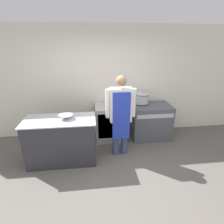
{
  "coord_description": "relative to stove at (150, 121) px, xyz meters",
  "views": [
    {
      "loc": [
        -0.29,
        -2.2,
        2.29
      ],
      "look_at": [
        0.11,
        1.15,
        0.94
      ],
      "focal_mm": 28.0,
      "sensor_mm": 36.0,
      "label": 1
    }
  ],
  "objects": [
    {
      "name": "stock_pot",
      "position": [
        -0.21,
        0.12,
        0.58
      ],
      "size": [
        0.34,
        0.34,
        0.27
      ],
      "color": "#B2B5BC",
      "rests_on": "stove"
    },
    {
      "name": "stove",
      "position": [
        0.0,
        0.0,
        0.0
      ],
      "size": [
        0.95,
        0.68,
        0.88
      ],
      "color": "#4C4F56",
      "rests_on": "ground_plane"
    },
    {
      "name": "person_cook",
      "position": [
        -0.88,
        -0.67,
        0.54
      ],
      "size": [
        0.61,
        0.24,
        1.72
      ],
      "color": "#38476B",
      "rests_on": "ground_plane"
    },
    {
      "name": "prep_counter",
      "position": [
        -2.08,
        -0.75,
        0.03
      ],
      "size": [
        1.37,
        0.68,
        0.92
      ],
      "color": "#2D2D33",
      "rests_on": "ground_plane"
    },
    {
      "name": "fridge_unit",
      "position": [
        -1.05,
        0.04,
        0.01
      ],
      "size": [
        0.67,
        0.66,
        0.87
      ],
      "color": "#A8ADB2",
      "rests_on": "ground_plane"
    },
    {
      "name": "mixing_bowl",
      "position": [
        -1.96,
        -0.73,
        0.53
      ],
      "size": [
        0.27,
        0.27,
        0.08
      ],
      "color": "#B2B5BC",
      "rests_on": "prep_counter"
    },
    {
      "name": "wall_back",
      "position": [
        -1.15,
        0.42,
        0.92
      ],
      "size": [
        8.0,
        0.05,
        2.7
      ],
      "color": "silver",
      "rests_on": "ground_plane"
    },
    {
      "name": "ground_plane",
      "position": [
        -1.15,
        -1.7,
        -0.43
      ],
      "size": [
        14.0,
        14.0,
        0.0
      ],
      "primitive_type": "plane",
      "color": "#5B5651"
    }
  ]
}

